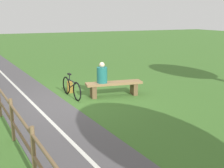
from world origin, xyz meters
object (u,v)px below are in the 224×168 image
person_seated (102,74)px  backpack (70,87)px  bench (114,86)px  bicycle (71,88)px

person_seated → backpack: 1.54m
person_seated → backpack: bearing=-43.5°
person_seated → backpack: size_ratio=1.86×
bench → person_seated: 0.64m
bench → bicycle: 1.53m
bench → person_seated: person_seated is taller
person_seated → bicycle: size_ratio=0.45×
bench → person_seated: bearing=-0.0°
bench → backpack: size_ratio=5.21×
backpack → bench: bearing=138.3°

